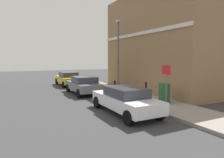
{
  "coord_description": "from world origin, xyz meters",
  "views": [
    {
      "loc": [
        -5.89,
        -9.87,
        2.72
      ],
      "look_at": [
        1.09,
        3.7,
        1.2
      ],
      "focal_mm": 31.9,
      "sensor_mm": 36.0,
      "label": 1
    }
  ],
  "objects_px": {
    "car_white": "(125,99)",
    "car_yellow": "(68,78)",
    "lamppost": "(118,52)",
    "street_sign": "(166,81)",
    "bollard_near_cabinet": "(146,89)",
    "car_grey": "(84,85)",
    "utility_cabinet": "(164,94)",
    "bollard_far_kerb": "(115,87)"
  },
  "relations": [
    {
      "from": "car_grey",
      "to": "car_yellow",
      "type": "distance_m",
      "value": 5.37
    },
    {
      "from": "bollard_near_cabinet",
      "to": "car_grey",
      "type": "bearing_deg",
      "value": 127.69
    },
    {
      "from": "bollard_near_cabinet",
      "to": "street_sign",
      "type": "height_order",
      "value": "street_sign"
    },
    {
      "from": "bollard_far_kerb",
      "to": "lamppost",
      "type": "relative_size",
      "value": 0.18
    },
    {
      "from": "bollard_near_cabinet",
      "to": "street_sign",
      "type": "xyz_separation_m",
      "value": [
        -1.39,
        -3.47,
        0.96
      ]
    },
    {
      "from": "utility_cabinet",
      "to": "bollard_near_cabinet",
      "type": "bearing_deg",
      "value": 87.01
    },
    {
      "from": "bollard_near_cabinet",
      "to": "bollard_far_kerb",
      "type": "bearing_deg",
      "value": 128.69
    },
    {
      "from": "car_white",
      "to": "car_grey",
      "type": "bearing_deg",
      "value": 0.03
    },
    {
      "from": "car_yellow",
      "to": "bollard_near_cabinet",
      "type": "relative_size",
      "value": 4.17
    },
    {
      "from": "car_white",
      "to": "street_sign",
      "type": "bearing_deg",
      "value": -122.1
    },
    {
      "from": "car_grey",
      "to": "bollard_far_kerb",
      "type": "relative_size",
      "value": 3.98
    },
    {
      "from": "utility_cabinet",
      "to": "lamppost",
      "type": "relative_size",
      "value": 0.2
    },
    {
      "from": "car_yellow",
      "to": "car_white",
      "type": "bearing_deg",
      "value": 179.27
    },
    {
      "from": "car_white",
      "to": "car_yellow",
      "type": "xyz_separation_m",
      "value": [
        0.21,
        11.72,
        0.03
      ]
    },
    {
      "from": "car_grey",
      "to": "street_sign",
      "type": "xyz_separation_m",
      "value": [
        1.66,
        -7.43,
        0.94
      ]
    },
    {
      "from": "car_grey",
      "to": "bollard_far_kerb",
      "type": "xyz_separation_m",
      "value": [
        1.62,
        -2.17,
        -0.02
      ]
    },
    {
      "from": "utility_cabinet",
      "to": "lamppost",
      "type": "height_order",
      "value": "lamppost"
    },
    {
      "from": "utility_cabinet",
      "to": "bollard_near_cabinet",
      "type": "distance_m",
      "value": 1.92
    },
    {
      "from": "car_grey",
      "to": "utility_cabinet",
      "type": "distance_m",
      "value": 6.57
    },
    {
      "from": "utility_cabinet",
      "to": "street_sign",
      "type": "bearing_deg",
      "value": -129.66
    },
    {
      "from": "car_white",
      "to": "car_grey",
      "type": "distance_m",
      "value": 6.36
    },
    {
      "from": "car_white",
      "to": "bollard_far_kerb",
      "type": "relative_size",
      "value": 4.3
    },
    {
      "from": "street_sign",
      "to": "bollard_near_cabinet",
      "type": "bearing_deg",
      "value": 68.14
    },
    {
      "from": "street_sign",
      "to": "lamppost",
      "type": "bearing_deg",
      "value": 80.75
    },
    {
      "from": "car_yellow",
      "to": "lamppost",
      "type": "relative_size",
      "value": 0.76
    },
    {
      "from": "bollard_far_kerb",
      "to": "street_sign",
      "type": "relative_size",
      "value": 0.45
    },
    {
      "from": "car_white",
      "to": "bollard_near_cabinet",
      "type": "bearing_deg",
      "value": -51.82
    },
    {
      "from": "car_white",
      "to": "car_yellow",
      "type": "distance_m",
      "value": 11.72
    },
    {
      "from": "car_yellow",
      "to": "street_sign",
      "type": "height_order",
      "value": "street_sign"
    },
    {
      "from": "car_white",
      "to": "bollard_near_cabinet",
      "type": "distance_m",
      "value": 3.91
    },
    {
      "from": "bollard_far_kerb",
      "to": "lamppost",
      "type": "height_order",
      "value": "lamppost"
    },
    {
      "from": "car_grey",
      "to": "bollard_far_kerb",
      "type": "distance_m",
      "value": 2.71
    },
    {
      "from": "car_grey",
      "to": "car_white",
      "type": "bearing_deg",
      "value": -179.76
    },
    {
      "from": "bollard_far_kerb",
      "to": "car_yellow",
      "type": "bearing_deg",
      "value": 100.85
    },
    {
      "from": "bollard_near_cabinet",
      "to": "lamppost",
      "type": "height_order",
      "value": "lamppost"
    },
    {
      "from": "utility_cabinet",
      "to": "bollard_near_cabinet",
      "type": "relative_size",
      "value": 1.11
    },
    {
      "from": "utility_cabinet",
      "to": "street_sign",
      "type": "height_order",
      "value": "street_sign"
    },
    {
      "from": "bollard_near_cabinet",
      "to": "lamppost",
      "type": "bearing_deg",
      "value": 94.62
    },
    {
      "from": "utility_cabinet",
      "to": "bollard_far_kerb",
      "type": "bearing_deg",
      "value": 109.81
    },
    {
      "from": "car_yellow",
      "to": "bollard_near_cabinet",
      "type": "xyz_separation_m",
      "value": [
        2.88,
        -9.32,
        -0.04
      ]
    },
    {
      "from": "bollard_far_kerb",
      "to": "lamppost",
      "type": "xyz_separation_m",
      "value": [
        1.16,
        1.61,
        2.6
      ]
    },
    {
      "from": "utility_cabinet",
      "to": "lamppost",
      "type": "bearing_deg",
      "value": 91.88
    }
  ]
}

